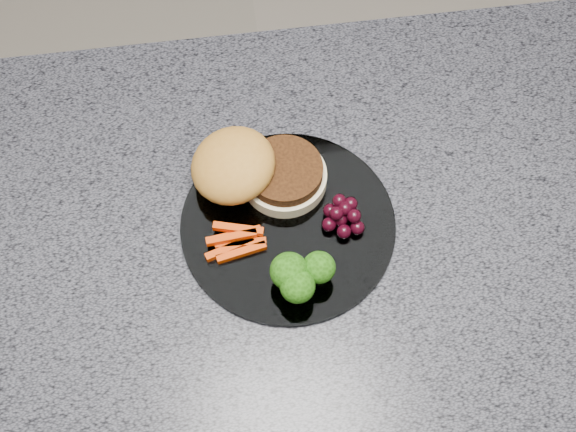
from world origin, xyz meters
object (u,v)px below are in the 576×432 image
Objects in this scene: plate at (288,225)px; burger at (252,171)px; grape_bunch at (344,215)px; island_cabinet at (320,342)px.

burger is (-0.04, 0.07, 0.03)m from plate.
burger is 3.36× the size of grape_bunch.
burger is at bearing 147.25° from island_cabinet.
plate is 0.07m from grape_bunch.
island_cabinet is 4.62× the size of plate.
plate reaches higher than island_cabinet.
burger is 0.12m from grape_bunch.
grape_bunch is at bearing -40.18° from burger.
burger reaches higher than grape_bunch.
burger reaches higher than island_cabinet.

